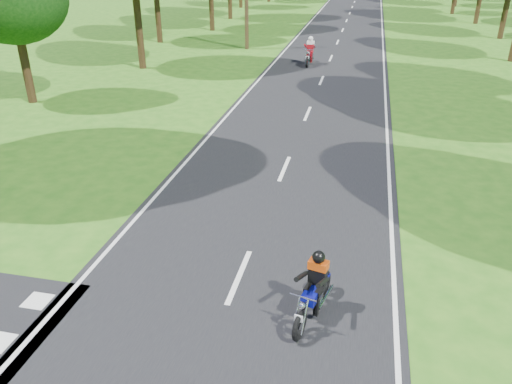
# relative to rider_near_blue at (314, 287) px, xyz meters

# --- Properties ---
(ground) EXTENTS (160.00, 160.00, 0.00)m
(ground) POSITION_rel_rider_near_blue_xyz_m (-1.70, -1.06, -0.71)
(ground) COLOR #265E15
(ground) RESTS_ON ground
(main_road) EXTENTS (7.00, 140.00, 0.02)m
(main_road) POSITION_rel_rider_near_blue_xyz_m (-1.70, 48.94, -0.70)
(main_road) COLOR black
(main_road) RESTS_ON ground
(road_markings) EXTENTS (7.40, 140.00, 0.01)m
(road_markings) POSITION_rel_rider_near_blue_xyz_m (-1.84, 47.07, -0.69)
(road_markings) COLOR silver
(road_markings) RESTS_ON main_road
(rider_near_blue) EXTENTS (0.93, 1.74, 1.38)m
(rider_near_blue) POSITION_rel_rider_near_blue_xyz_m (0.00, 0.00, 0.00)
(rider_near_blue) COLOR #0D1292
(rider_near_blue) RESTS_ON main_road
(rider_far_red) EXTENTS (0.70, 1.98, 1.64)m
(rider_far_red) POSITION_rel_rider_near_blue_xyz_m (-2.83, 22.68, 0.13)
(rider_far_red) COLOR #A40C1C
(rider_far_red) RESTS_ON main_road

